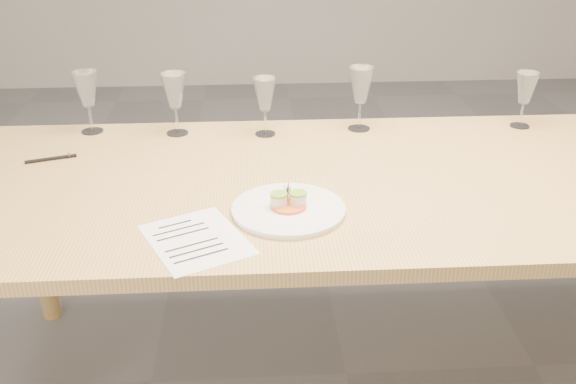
{
  "coord_description": "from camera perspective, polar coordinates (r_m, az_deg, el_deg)",
  "views": [
    {
      "loc": [
        -0.31,
        -1.7,
        1.54
      ],
      "look_at": [
        -0.21,
        -0.19,
        0.8
      ],
      "focal_mm": 40.0,
      "sensor_mm": 36.0,
      "label": 1
    }
  ],
  "objects": [
    {
      "name": "wine_glass_1",
      "position": [
        2.2,
        -10.08,
        8.75
      ],
      "size": [
        0.08,
        0.08,
        0.21
      ],
      "color": "white",
      "rests_on": "dining_table"
    },
    {
      "name": "wine_glass_4",
      "position": [
        2.38,
        20.38,
        8.57
      ],
      "size": [
        0.08,
        0.08,
        0.19
      ],
      "color": "white",
      "rests_on": "dining_table"
    },
    {
      "name": "recipe_sheet",
      "position": [
        1.57,
        -8.15,
        -4.21
      ],
      "size": [
        0.31,
        0.34,
        0.0
      ],
      "rotation": [
        0.0,
        0.0,
        0.45
      ],
      "color": "white",
      "rests_on": "dining_table"
    },
    {
      "name": "wine_glass_2",
      "position": [
        2.16,
        -2.08,
        8.58
      ],
      "size": [
        0.08,
        0.08,
        0.2
      ],
      "color": "white",
      "rests_on": "dining_table"
    },
    {
      "name": "ground",
      "position": [
        2.31,
        5.19,
        -15.77
      ],
      "size": [
        7.0,
        7.0,
        0.0
      ],
      "primitive_type": "plane",
      "color": "slate",
      "rests_on": "ground"
    },
    {
      "name": "dining_table",
      "position": [
        1.92,
        6.0,
        -0.44
      ],
      "size": [
        2.4,
        1.0,
        0.75
      ],
      "color": "tan",
      "rests_on": "ground"
    },
    {
      "name": "wine_glass_0",
      "position": [
        2.28,
        -17.47,
        8.63
      ],
      "size": [
        0.09,
        0.09,
        0.21
      ],
      "color": "white",
      "rests_on": "dining_table"
    },
    {
      "name": "ballpoint_pen",
      "position": [
        2.12,
        -20.31,
        2.8
      ],
      "size": [
        0.15,
        0.06,
        0.01
      ],
      "rotation": [
        0.0,
        0.0,
        0.32
      ],
      "color": "black",
      "rests_on": "dining_table"
    },
    {
      "name": "wine_glass_3",
      "position": [
        2.22,
        6.51,
        9.33
      ],
      "size": [
        0.09,
        0.09,
        0.22
      ],
      "color": "white",
      "rests_on": "dining_table"
    },
    {
      "name": "dinner_plate",
      "position": [
        1.68,
        0.06,
        -1.47
      ],
      "size": [
        0.3,
        0.3,
        0.08
      ],
      "rotation": [
        0.0,
        0.0,
        0.08
      ],
      "color": "white",
      "rests_on": "dining_table"
    }
  ]
}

